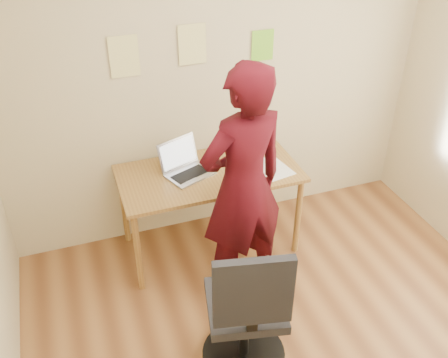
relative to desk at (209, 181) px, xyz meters
name	(u,v)px	position (x,y,z in m)	size (l,w,h in m)	color
room	(330,203)	(0.20, -1.38, 0.70)	(3.58, 3.58, 2.78)	brown
desk	(209,181)	(0.00, 0.00, 0.00)	(1.40, 0.70, 0.74)	olive
laptop	(186,167)	(-0.17, 0.05, 0.14)	(0.43, 0.41, 0.25)	#ACACB3
paper_sheet	(273,168)	(0.49, -0.11, 0.09)	(0.23, 0.32, 0.00)	white
phone	(252,179)	(0.28, -0.21, 0.09)	(0.07, 0.13, 0.01)	black
wall_note_left	(124,57)	(-0.50, 0.36, 0.95)	(0.21, 0.00, 0.30)	#E6DF89
wall_note_mid	(192,44)	(0.00, 0.36, 0.98)	(0.21, 0.00, 0.30)	#E6DF89
wall_note_right	(263,45)	(0.56, 0.36, 0.91)	(0.18, 0.00, 0.24)	#77C92D
office_chair	(247,317)	(-0.15, -1.20, -0.20)	(0.55, 0.57, 1.06)	black
person	(243,186)	(0.09, -0.49, 0.25)	(0.66, 0.43, 1.80)	#3B080F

